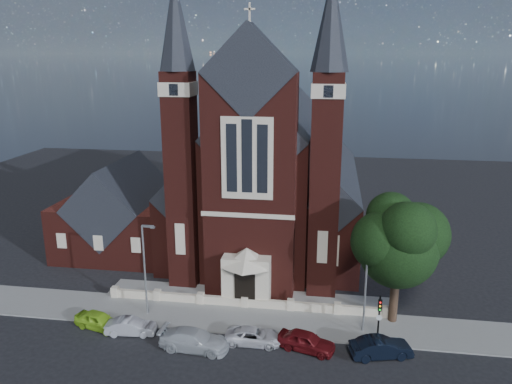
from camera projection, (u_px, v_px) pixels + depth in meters
ground at (259, 268)px, 51.80m from camera, size 120.00×120.00×0.00m
pavement_strip at (241, 319)px, 41.80m from camera, size 60.00×5.00×0.12m
forecourt_paving at (249, 297)px, 45.61m from camera, size 26.00×3.00×0.14m
forecourt_wall at (245, 307)px, 43.70m from camera, size 24.00×0.40×0.90m
church at (269, 174)px, 57.17m from camera, size 20.01×34.90×29.20m
parish_hall at (122, 215)px, 55.91m from camera, size 12.00×12.20×10.24m
street_tree at (400, 244)px, 39.25m from camera, size 6.40×6.60×10.70m
street_lamp_left at (145, 265)px, 41.24m from camera, size 1.16×0.22×8.09m
street_lamp_right at (367, 279)px, 38.62m from camera, size 1.16×0.22×8.09m
traffic_signal at (379, 313)px, 37.53m from camera, size 0.28×0.42×4.00m
car_lime_van at (99, 320)px, 40.22m from camera, size 4.36×2.64×1.39m
car_silver_a at (131, 327)px, 39.38m from camera, size 4.08×1.81×1.30m
car_silver_b at (194, 340)px, 37.33m from camera, size 5.45×2.55×1.54m
car_white_suv at (254, 336)px, 38.13m from camera, size 4.42×2.09×1.22m
car_dark_red at (306, 341)px, 37.23m from camera, size 4.65×2.88×1.48m
car_navy at (381, 348)px, 36.39m from camera, size 4.79×2.72×1.49m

